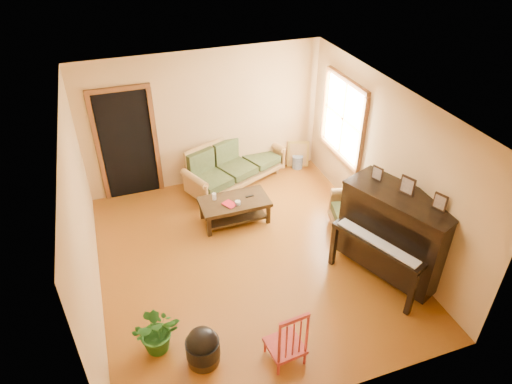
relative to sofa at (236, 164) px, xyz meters
name	(u,v)px	position (x,y,z in m)	size (l,w,h in m)	color
floor	(249,259)	(-0.48, -2.19, -0.44)	(5.00, 5.00, 0.00)	#67360D
doorway	(127,146)	(-1.93, 0.29, 0.59)	(1.08, 0.16, 2.05)	black
window	(343,119)	(1.73, -0.89, 1.06)	(0.12, 1.36, 1.46)	white
sofa	(236,164)	(0.00, 0.00, 0.00)	(2.04, 0.85, 0.87)	olive
coffee_table	(235,210)	(-0.39, -1.17, -0.22)	(1.18, 0.64, 0.43)	black
armchair	(357,210)	(1.42, -2.16, 0.02)	(0.88, 0.92, 0.92)	olive
piano	(395,235)	(1.45, -3.14, 0.26)	(0.93, 1.57, 1.39)	black
footstool	(203,350)	(-1.60, -3.76, -0.24)	(0.42, 0.42, 0.40)	black
red_chair	(286,333)	(-0.64, -4.06, 0.02)	(0.42, 0.46, 0.91)	maroon
leaning_frame	(298,154)	(1.41, 0.19, -0.14)	(0.44, 0.10, 0.58)	#AD9039
ceramic_crock	(297,162)	(1.38, 0.13, -0.30)	(0.22, 0.22, 0.27)	#2F4F8F
potted_plant	(158,330)	(-2.07, -3.39, -0.11)	(0.58, 0.50, 0.65)	#215819
book	(226,206)	(-0.58, -1.30, 0.00)	(0.17, 0.23, 0.02)	maroon
candle	(214,196)	(-0.70, -1.02, 0.05)	(0.07, 0.07, 0.12)	white
glass_jar	(238,203)	(-0.37, -1.30, 0.02)	(0.09, 0.09, 0.06)	silver
remote	(250,196)	(-0.10, -1.14, 0.00)	(0.15, 0.04, 0.01)	black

